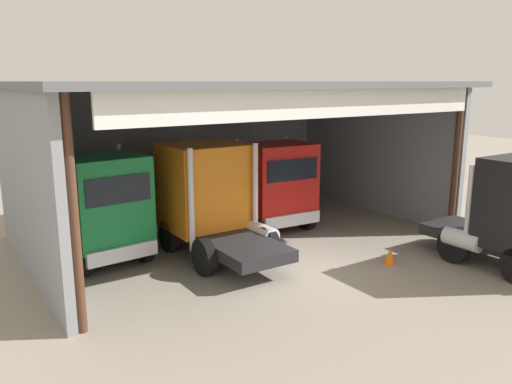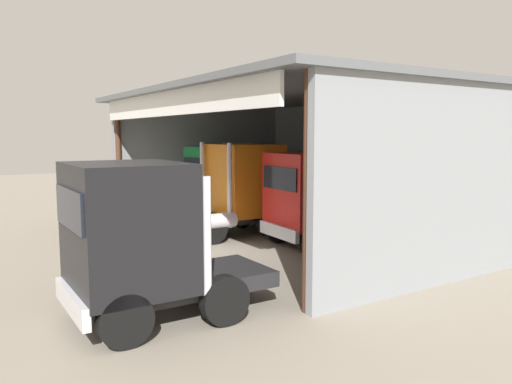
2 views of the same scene
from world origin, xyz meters
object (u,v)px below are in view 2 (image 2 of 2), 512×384
oil_drum (411,232)px  traffic_cone (186,263)px  truck_orange_center_bay (238,188)px  tool_cart (463,241)px  truck_red_center_right_bay (312,199)px  truck_black_left_bay (139,239)px  truck_green_center_left_bay (220,182)px

oil_drum → traffic_cone: oil_drum is taller
truck_orange_center_bay → tool_cart: 8.59m
truck_red_center_right_bay → traffic_cone: size_ratio=8.77×
truck_orange_center_bay → oil_drum: size_ratio=5.68×
truck_red_center_right_bay → truck_black_left_bay: bearing=119.5°
tool_cart → traffic_cone: 9.23m
tool_cart → traffic_cone: (-3.09, -8.69, -0.22)m
truck_orange_center_bay → truck_black_left_bay: size_ratio=1.17×
truck_black_left_bay → tool_cart: (0.13, 11.13, -1.33)m
truck_green_center_left_bay → truck_red_center_right_bay: truck_green_center_left_bay is taller
truck_red_center_right_bay → oil_drum: bearing=-115.2°
truck_red_center_right_bay → oil_drum: size_ratio=5.27×
truck_green_center_left_bay → tool_cart: truck_green_center_left_bay is taller
truck_orange_center_bay → truck_red_center_right_bay: truck_orange_center_bay is taller
truck_red_center_right_bay → truck_black_left_bay: 8.61m
truck_black_left_bay → oil_drum: bearing=-79.6°
truck_orange_center_bay → truck_red_center_right_bay: (3.33, 1.10, -0.16)m
truck_green_center_left_bay → traffic_cone: truck_green_center_left_bay is taller
oil_drum → traffic_cone: 8.65m
truck_green_center_left_bay → tool_cart: (10.50, 3.51, -1.31)m
truck_black_left_bay → tool_cart: size_ratio=4.51×
truck_orange_center_bay → traffic_cone: (4.11, -4.23, -1.63)m
truck_orange_center_bay → traffic_cone: bearing=-45.2°
truck_red_center_right_bay → truck_green_center_left_bay: bearing=5.1°
truck_red_center_right_bay → oil_drum: truck_red_center_right_bay is taller
truck_black_left_bay → traffic_cone: 4.13m
tool_cart → truck_black_left_bay: bearing=-90.7°
truck_green_center_left_bay → truck_orange_center_bay: (3.30, -0.96, 0.11)m
truck_black_left_bay → truck_red_center_right_bay: bearing=-63.8°
truck_green_center_left_bay → traffic_cone: bearing=140.5°
truck_orange_center_bay → tool_cart: size_ratio=5.29×
truck_green_center_left_bay → traffic_cone: size_ratio=7.98×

